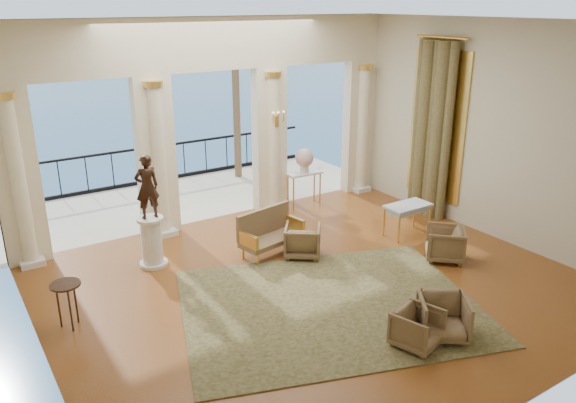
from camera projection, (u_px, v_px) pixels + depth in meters
floor at (316, 285)px, 10.05m from camera, size 9.00×9.00×0.00m
room_walls at (364, 140)px, 8.19m from camera, size 9.00×9.00×9.00m
arcade at (215, 109)px, 12.19m from camera, size 9.00×0.56×4.50m
terrace at (186, 198)px, 14.63m from camera, size 10.00×3.60×0.10m
balustrade at (162, 167)px, 15.74m from camera, size 9.00×0.06×1.03m
palm_tree at (234, 29)px, 14.90m from camera, size 2.00×2.00×4.50m
curtain at (431, 130)px, 12.75m from camera, size 0.33×1.40×4.09m
window_frame at (437, 126)px, 12.82m from camera, size 0.04×1.60×3.40m
wall_sconce at (277, 120)px, 12.78m from camera, size 0.30×0.11×0.33m
rug at (329, 305)px, 9.35m from camera, size 5.76×5.10×0.02m
armchair_a at (417, 327)px, 8.18m from camera, size 0.78×0.75×0.65m
armchair_b at (443, 315)px, 8.39m from camera, size 0.96×0.95×0.73m
armchair_c at (445, 242)px, 10.93m from camera, size 0.97×0.97×0.73m
armchair_d at (303, 239)px, 11.09m from camera, size 0.94×0.93×0.71m
settee at (269, 232)px, 11.23m from camera, size 1.43×0.81×0.89m
game_table at (408, 208)px, 12.01m from camera, size 1.00×0.55×0.69m
pedestal at (152, 243)px, 10.64m from camera, size 0.53×0.53×0.98m
statue at (147, 187)px, 10.27m from camera, size 0.45×0.30×1.21m
console_table at (304, 178)px, 13.74m from camera, size 0.91×0.41×0.85m
urn at (304, 159)px, 13.58m from camera, size 0.45×0.45×0.59m
side_table at (66, 290)px, 8.55m from camera, size 0.46×0.46×0.75m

